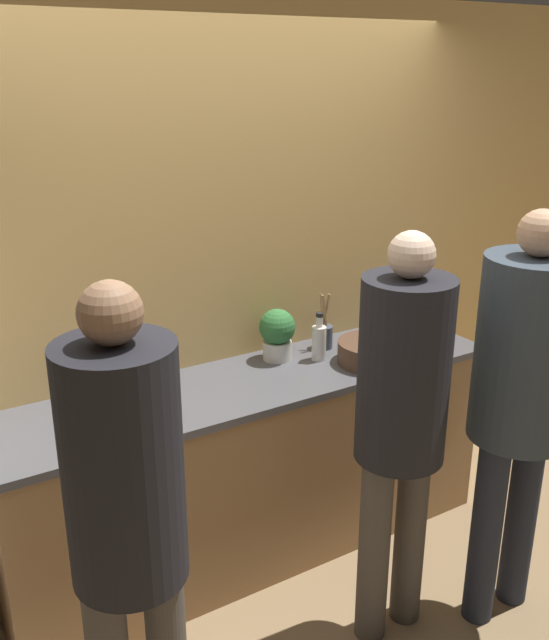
% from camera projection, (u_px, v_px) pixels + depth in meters
% --- Properties ---
extents(ground_plane, '(14.00, 14.00, 0.00)m').
position_uv_depth(ground_plane, '(290.00, 587.00, 3.32)').
color(ground_plane, '#8C704C').
extents(wall_back, '(5.20, 0.06, 2.60)m').
position_uv_depth(wall_back, '(219.00, 286.00, 3.39)').
color(wall_back, '#E0B266').
rests_on(wall_back, ground_plane).
extents(counter, '(2.43, 0.62, 0.93)m').
position_uv_depth(counter, '(252.00, 466.00, 3.44)').
color(counter, '#9E754C').
rests_on(counter, ground_plane).
extents(person_left, '(0.35, 0.35, 1.77)m').
position_uv_depth(person_left, '(127.00, 514.00, 2.08)').
color(person_left, '#4C4742').
rests_on(person_left, ground_plane).
extents(person_center, '(0.35, 0.35, 1.74)m').
position_uv_depth(person_center, '(401.00, 408.00, 2.75)').
color(person_center, '#4C4742').
rests_on(person_center, ground_plane).
extents(person_right, '(0.40, 0.40, 1.80)m').
position_uv_depth(person_right, '(522.00, 382.00, 2.83)').
color(person_right, '#232838').
rests_on(person_right, ground_plane).
extents(fruit_bowl, '(0.34, 0.34, 0.15)m').
position_uv_depth(fruit_bowl, '(372.00, 352.00, 3.44)').
color(fruit_bowl, '#4C3323').
rests_on(fruit_bowl, counter).
extents(utensil_crock, '(0.09, 0.09, 0.29)m').
position_uv_depth(utensil_crock, '(324.00, 335.00, 3.61)').
color(utensil_crock, '#3D424C').
rests_on(utensil_crock, counter).
extents(bottle_clear, '(0.07, 0.07, 0.24)m').
position_uv_depth(bottle_clear, '(319.00, 341.00, 3.46)').
color(bottle_clear, silver).
rests_on(bottle_clear, counter).
extents(cup_blue, '(0.09, 0.09, 0.08)m').
position_uv_depth(cup_blue, '(78.00, 408.00, 2.91)').
color(cup_blue, '#335184').
rests_on(cup_blue, counter).
extents(potted_plant, '(0.18, 0.18, 0.26)m').
position_uv_depth(potted_plant, '(277.00, 333.00, 3.45)').
color(potted_plant, beige).
rests_on(potted_plant, counter).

